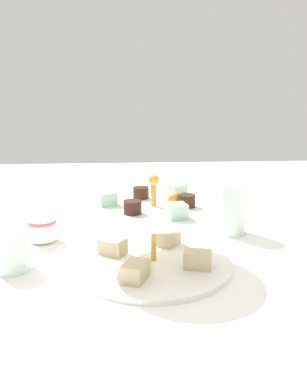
{
  "coord_description": "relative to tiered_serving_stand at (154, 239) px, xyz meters",
  "views": [
    {
      "loc": [
        0.64,
        -0.05,
        0.3
      ],
      "look_at": [
        0.0,
        0.0,
        0.14
      ],
      "focal_mm": 35.12,
      "sensor_mm": 36.0,
      "label": 1
    }
  ],
  "objects": [
    {
      "name": "butter_knife_right",
      "position": [
        -0.29,
        -0.07,
        -0.05
      ],
      "size": [
        0.03,
        0.17,
        0.0
      ],
      "primitive_type": "cube",
      "rotation": [
        0.0,
        0.0,
        4.81
      ],
      "color": "silver",
      "rests_on": "ground_plane"
    },
    {
      "name": "tiered_serving_stand",
      "position": [
        0.0,
        0.0,
        0.0
      ],
      "size": [
        0.29,
        0.29,
        0.17
      ],
      "color": "white",
      "rests_on": "ground_plane"
    },
    {
      "name": "water_glass_short_left",
      "position": [
        0.0,
        -0.25,
        -0.02
      ],
      "size": [
        0.06,
        0.06,
        0.07
      ],
      "primitive_type": "cylinder",
      "color": "silver",
      "rests_on": "ground_plane"
    },
    {
      "name": "ground_plane",
      "position": [
        -0.0,
        -0.0,
        -0.05
      ],
      "size": [
        2.4,
        2.4,
        0.0
      ],
      "primitive_type": "plane",
      "color": "white"
    },
    {
      "name": "teacup_with_saucer",
      "position": [
        -0.13,
        -0.23,
        -0.03
      ],
      "size": [
        0.09,
        0.09,
        0.05
      ],
      "color": "white",
      "rests_on": "ground_plane"
    },
    {
      "name": "water_glass_tall_right",
      "position": [
        -0.16,
        0.19,
        0.01
      ],
      "size": [
        0.07,
        0.07,
        0.11
      ],
      "primitive_type": "cylinder",
      "color": "silver",
      "rests_on": "ground_plane"
    }
  ]
}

